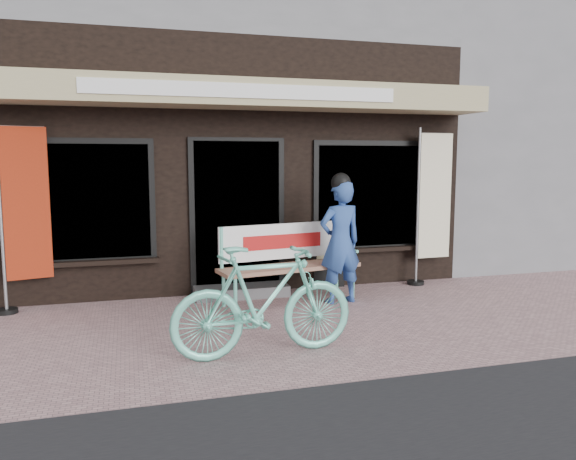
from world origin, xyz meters
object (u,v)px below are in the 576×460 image
object	(u,v)px
nobori_red	(22,214)
nobori_cream	(432,204)
menu_stand	(329,256)
bench	(286,257)
person	(340,239)
bicycle	(264,301)

from	to	relation	value
nobori_red	nobori_cream	bearing A→B (deg)	-14.32
menu_stand	nobori_red	bearing A→B (deg)	-169.33
bench	nobori_red	world-z (taller)	nobori_red
bench	nobori_red	size ratio (longest dim) A/B	0.83
bench	nobori_cream	world-z (taller)	nobori_cream
bench	nobori_cream	xyz separation A→B (m)	(2.41, 0.44, 0.61)
menu_stand	bench	bearing A→B (deg)	-134.80
nobori_red	menu_stand	xyz separation A→B (m)	(4.12, 0.21, -0.75)
person	nobori_cream	world-z (taller)	nobori_cream
bench	nobori_red	distance (m)	3.36
nobori_cream	bench	bearing A→B (deg)	-171.75
bicycle	menu_stand	bearing A→B (deg)	-35.28
bicycle	nobori_cream	bearing A→B (deg)	-56.39
nobori_red	menu_stand	bearing A→B (deg)	-11.46
person	nobori_cream	xyz separation A→B (m)	(1.75, 0.69, 0.37)
bench	person	world-z (taller)	person
bench	bicycle	size ratio (longest dim) A/B	1.09
person	nobori_red	size ratio (longest dim) A/B	0.73
bicycle	nobori_red	distance (m)	3.53
bench	nobori_cream	size ratio (longest dim) A/B	0.83
nobori_red	bicycle	bearing A→B (deg)	-58.28
bench	nobori_cream	distance (m)	2.53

